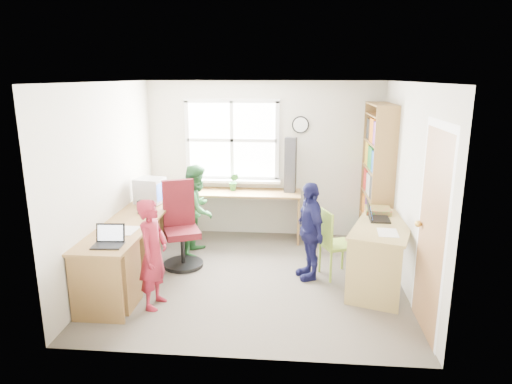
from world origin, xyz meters
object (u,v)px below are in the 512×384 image
at_px(swivel_chair, 181,230).
at_px(crt_monitor, 150,191).
at_px(bookshelf, 377,182).
at_px(right_desk, 383,241).
at_px(person_navy, 310,231).
at_px(person_green, 198,209).
at_px(laptop_right, 375,215).
at_px(laptop_left, 109,240).
at_px(wooden_chair, 333,241).
at_px(l_desk, 144,248).
at_px(potted_plant, 234,182).
at_px(cd_tower, 290,165).
at_px(person_red, 153,254).

relative_size(swivel_chair, crt_monitor, 2.77).
height_order(bookshelf, swivel_chair, bookshelf).
distance_m(right_desk, person_navy, 0.88).
bearing_deg(bookshelf, person_green, -171.09).
xyz_separation_m(bookshelf, laptop_right, (-0.19, -1.09, -0.17)).
distance_m(swivel_chair, laptop_left, 1.39).
height_order(wooden_chair, person_navy, person_navy).
height_order(wooden_chair, crt_monitor, crt_monitor).
relative_size(laptop_right, person_green, 0.26).
relative_size(wooden_chair, person_navy, 0.71).
distance_m(right_desk, swivel_chair, 2.58).
relative_size(l_desk, potted_plant, 10.84).
bearing_deg(potted_plant, right_desk, -37.59).
bearing_deg(right_desk, wooden_chair, 179.63).
height_order(l_desk, person_green, person_green).
bearing_deg(person_green, person_navy, -107.11).
height_order(cd_tower, person_red, cd_tower).
bearing_deg(laptop_right, bookshelf, -7.69).
distance_m(potted_plant, person_green, 0.84).
height_order(crt_monitor, person_red, person_red).
height_order(l_desk, wooden_chair, wooden_chair).
bearing_deg(laptop_right, person_red, 112.18).
distance_m(l_desk, wooden_chair, 2.32).
bearing_deg(wooden_chair, bookshelf, 35.54).
relative_size(laptop_left, person_red, 0.26).
bearing_deg(person_red, person_navy, -55.17).
xyz_separation_m(crt_monitor, laptop_right, (2.97, -0.57, -0.10)).
bearing_deg(person_green, wooden_chair, -102.35).
distance_m(bookshelf, crt_monitor, 3.20).
height_order(crt_monitor, cd_tower, cd_tower).
relative_size(cd_tower, person_navy, 0.68).
height_order(swivel_chair, crt_monitor, swivel_chair).
relative_size(wooden_chair, person_green, 0.68).
distance_m(laptop_left, person_green, 1.83).
height_order(laptop_left, person_green, person_green).
relative_size(bookshelf, wooden_chair, 2.41).
height_order(laptop_left, potted_plant, potted_plant).
height_order(laptop_right, potted_plant, potted_plant).
distance_m(swivel_chair, potted_plant, 1.32).
xyz_separation_m(right_desk, crt_monitor, (-3.05, 0.73, 0.36)).
bearing_deg(laptop_left, right_desk, 12.35).
bearing_deg(right_desk, swivel_chair, -170.74).
xyz_separation_m(laptop_left, potted_plant, (0.99, 2.42, 0.09)).
bearing_deg(person_green, right_desk, -102.12).
bearing_deg(bookshelf, wooden_chair, -122.76).
bearing_deg(laptop_right, potted_plant, 56.35).
relative_size(right_desk, swivel_chair, 1.30).
xyz_separation_m(crt_monitor, potted_plant, (1.06, 0.81, -0.04)).
relative_size(l_desk, laptop_left, 9.19).
relative_size(crt_monitor, laptop_left, 1.28).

